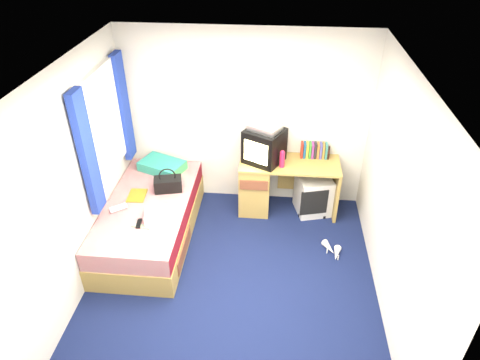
# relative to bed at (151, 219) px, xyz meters

# --- Properties ---
(ground) EXTENTS (3.40, 3.40, 0.00)m
(ground) POSITION_rel_bed_xyz_m (1.10, -0.70, -0.27)
(ground) COLOR #0C1438
(ground) RESTS_ON ground
(room_shell) EXTENTS (3.40, 3.40, 3.40)m
(room_shell) POSITION_rel_bed_xyz_m (1.10, -0.70, 1.18)
(room_shell) COLOR white
(room_shell) RESTS_ON ground
(bed) EXTENTS (1.01, 2.00, 0.54)m
(bed) POSITION_rel_bed_xyz_m (0.00, 0.00, 0.00)
(bed) COLOR tan
(bed) RESTS_ON ground
(pillow) EXTENTS (0.67, 0.55, 0.13)m
(pillow) POSITION_rel_bed_xyz_m (0.00, 0.73, 0.33)
(pillow) COLOR #196AA6
(pillow) RESTS_ON bed
(desk) EXTENTS (1.30, 0.55, 0.75)m
(desk) POSITION_rel_bed_xyz_m (1.44, 0.74, 0.14)
(desk) COLOR tan
(desk) RESTS_ON ground
(storage_cube) EXTENTS (0.53, 0.53, 0.54)m
(storage_cube) POSITION_rel_bed_xyz_m (2.06, 0.72, 0.00)
(storage_cube) COLOR silver
(storage_cube) RESTS_ON ground
(crt_tv) EXTENTS (0.59, 0.58, 0.45)m
(crt_tv) POSITION_rel_bed_xyz_m (1.37, 0.74, 0.71)
(crt_tv) COLOR black
(crt_tv) RESTS_ON desk
(vcr) EXTENTS (0.46, 0.42, 0.07)m
(vcr) POSITION_rel_bed_xyz_m (1.37, 0.74, 0.96)
(vcr) COLOR silver
(vcr) RESTS_ON crt_tv
(book_row) EXTENTS (0.34, 0.13, 0.20)m
(book_row) POSITION_rel_bed_xyz_m (2.02, 0.90, 0.58)
(book_row) COLOR maroon
(book_row) RESTS_ON desk
(picture_frame) EXTENTS (0.03, 0.12, 0.14)m
(picture_frame) POSITION_rel_bed_xyz_m (2.22, 0.91, 0.55)
(picture_frame) COLOR black
(picture_frame) RESTS_ON desk
(pink_water_bottle) EXTENTS (0.07, 0.07, 0.21)m
(pink_water_bottle) POSITION_rel_bed_xyz_m (1.60, 0.61, 0.59)
(pink_water_bottle) COLOR #DE1F4D
(pink_water_bottle) RESTS_ON desk
(aerosol_can) EXTENTS (0.06, 0.06, 0.18)m
(aerosol_can) POSITION_rel_bed_xyz_m (1.57, 0.77, 0.57)
(aerosol_can) COLOR silver
(aerosol_can) RESTS_ON desk
(handbag) EXTENTS (0.38, 0.27, 0.32)m
(handbag) POSITION_rel_bed_xyz_m (0.20, 0.26, 0.37)
(handbag) COLOR black
(handbag) RESTS_ON bed
(towel) EXTENTS (0.37, 0.33, 0.11)m
(towel) POSITION_rel_bed_xyz_m (0.23, -0.33, 0.33)
(towel) COLOR silver
(towel) RESTS_ON bed
(magazine) EXTENTS (0.23, 0.29, 0.01)m
(magazine) POSITION_rel_bed_xyz_m (-0.16, 0.09, 0.28)
(magazine) COLOR yellow
(magazine) RESTS_ON bed
(water_bottle) EXTENTS (0.20, 0.18, 0.07)m
(water_bottle) POSITION_rel_bed_xyz_m (-0.30, -0.21, 0.31)
(water_bottle) COLOR white
(water_bottle) RESTS_ON bed
(colour_swatch_fan) EXTENTS (0.23, 0.09, 0.01)m
(colour_swatch_fan) POSITION_rel_bed_xyz_m (0.06, -0.48, 0.28)
(colour_swatch_fan) COLOR gold
(colour_swatch_fan) RESTS_ON bed
(remote_control) EXTENTS (0.07, 0.17, 0.02)m
(remote_control) POSITION_rel_bed_xyz_m (0.02, -0.44, 0.28)
(remote_control) COLOR black
(remote_control) RESTS_ON bed
(window_assembly) EXTENTS (0.11, 1.42, 1.40)m
(window_assembly) POSITION_rel_bed_xyz_m (-0.45, 0.20, 1.15)
(window_assembly) COLOR silver
(window_assembly) RESTS_ON room_shell
(white_heels) EXTENTS (0.24, 0.33, 0.09)m
(white_heels) POSITION_rel_bed_xyz_m (2.27, -0.12, -0.23)
(white_heels) COLOR white
(white_heels) RESTS_ON ground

